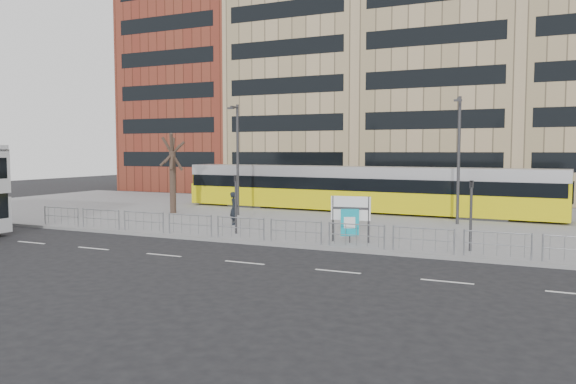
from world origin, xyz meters
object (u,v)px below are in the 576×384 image
at_px(station_sign, 351,210).
at_px(ad_panel, 350,223).
at_px(traffic_light_east, 471,206).
at_px(traffic_light_west, 236,196).
at_px(tram, 357,189).
at_px(bare_tree, 172,132).
at_px(lamp_post_east, 459,155).
at_px(lamp_post_west, 237,155).
at_px(pedestrian, 234,208).

bearing_deg(station_sign, ad_panel, -88.15).
bearing_deg(ad_panel, traffic_light_east, -20.99).
height_order(station_sign, traffic_light_west, traffic_light_west).
height_order(tram, traffic_light_west, tram).
bearing_deg(bare_tree, lamp_post_east, 5.85).
bearing_deg(lamp_post_west, tram, 38.76).
distance_m(ad_panel, bare_tree, 17.60).
height_order(traffic_light_west, traffic_light_east, same).
height_order(pedestrian, traffic_light_west, traffic_light_west).
relative_size(station_sign, ad_panel, 1.37).
bearing_deg(pedestrian, traffic_light_east, -123.98).
bearing_deg(lamp_post_east, bare_tree, -174.15).
bearing_deg(tram, bare_tree, -148.86).
bearing_deg(bare_tree, traffic_light_west, -37.12).
distance_m(traffic_light_east, bare_tree, 22.34).
height_order(pedestrian, lamp_post_west, lamp_post_west).
bearing_deg(traffic_light_west, ad_panel, -14.46).
bearing_deg(station_sign, pedestrian, 152.10).
distance_m(tram, traffic_light_east, 16.10).
xyz_separation_m(ad_panel, bare_tree, (-15.38, 7.14, 4.72)).
height_order(pedestrian, lamp_post_east, lamp_post_east).
bearing_deg(traffic_light_west, lamp_post_west, 107.76).
relative_size(pedestrian, lamp_post_west, 0.26).
bearing_deg(ad_panel, traffic_light_west, 154.97).
bearing_deg(lamp_post_east, traffic_light_east, -78.93).
distance_m(ad_panel, traffic_light_east, 5.59).
bearing_deg(bare_tree, pedestrian, -27.73).
xyz_separation_m(traffic_light_east, bare_tree, (-20.87, 7.06, 3.70)).
relative_size(ad_panel, traffic_light_east, 0.52).
xyz_separation_m(lamp_post_east, bare_tree, (-19.10, -1.96, 1.52)).
distance_m(pedestrian, traffic_light_east, 14.21).
bearing_deg(traffic_light_east, traffic_light_west, -177.94).
distance_m(tram, lamp_post_west, 9.01).
bearing_deg(station_sign, bare_tree, 148.96).
relative_size(tram, traffic_light_west, 8.92).
distance_m(station_sign, lamp_post_west, 13.21).
bearing_deg(ad_panel, pedestrian, 135.81).
xyz_separation_m(traffic_light_east, lamp_post_west, (-16.04, 7.72, 2.13)).
height_order(station_sign, pedestrian, station_sign).
bearing_deg(station_sign, traffic_light_east, -8.32).
xyz_separation_m(ad_panel, traffic_light_west, (-6.42, 0.36, 1.03)).
xyz_separation_m(pedestrian, traffic_light_east, (13.78, -3.33, 1.00)).
height_order(pedestrian, traffic_light_east, traffic_light_east).
xyz_separation_m(tram, station_sign, (3.75, -13.00, -0.10)).
distance_m(traffic_light_west, traffic_light_east, 11.92).
height_order(tram, ad_panel, tram).
height_order(station_sign, bare_tree, bare_tree).
relative_size(station_sign, pedestrian, 1.13).
height_order(traffic_light_west, lamp_post_east, lamp_post_east).
distance_m(tram, traffic_light_west, 13.13).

